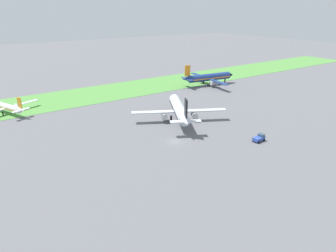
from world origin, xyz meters
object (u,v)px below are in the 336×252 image
object	(u,v)px
airplane_taxiing_turboprop	(7,107)
pushback_tug_near_gate	(259,138)
airplane_midfield_jet	(179,110)
airplane_parked_jet_far	(209,77)

from	to	relation	value
airplane_taxiing_turboprop	pushback_tug_near_gate	distance (m)	84.79
airplane_taxiing_turboprop	airplane_midfield_jet	size ratio (longest dim) A/B	0.81
airplane_parked_jet_far	pushback_tug_near_gate	world-z (taller)	airplane_parked_jet_far
airplane_parked_jet_far	airplane_midfield_jet	distance (m)	52.40
airplane_parked_jet_far	pushback_tug_near_gate	xyz separation A→B (m)	(-32.72, -57.76, -2.86)
airplane_parked_jet_far	airplane_midfield_jet	xyz separation A→B (m)	(-41.39, -32.14, 0.16)
airplane_taxiing_turboprop	airplane_parked_jet_far	distance (m)	86.86
airplane_midfield_jet	airplane_taxiing_turboprop	bearing A→B (deg)	76.56
airplane_midfield_jet	pushback_tug_near_gate	size ratio (longest dim) A/B	7.58
pushback_tug_near_gate	airplane_midfield_jet	bearing A→B (deg)	104.35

